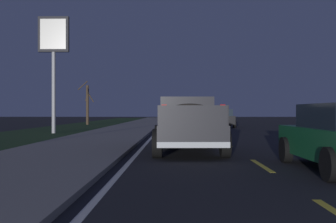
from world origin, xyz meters
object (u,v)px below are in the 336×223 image
Objects in this scene: pickup_truck at (188,123)px; sedan_black at (222,118)px; bare_tree_far at (87,103)px; gas_price_sign at (54,45)px.

sedan_black is (21.21, -3.59, -0.20)m from pickup_truck.
bare_tree_far reaches higher than sedan_black.
pickup_truck is at bearing -161.15° from bare_tree_far.
bare_tree_far reaches higher than pickup_truck.
pickup_truck is 0.76× the size of gas_price_sign.
pickup_truck is 1.22× the size of bare_tree_far.
pickup_truck is at bearing -144.84° from gas_price_sign.
sedan_black is 14.32m from bare_tree_far.
sedan_black is 0.61× the size of gas_price_sign.
bare_tree_far is at bearing 64.86° from sedan_black.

